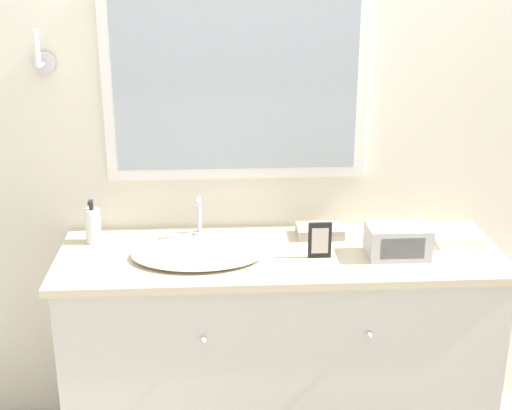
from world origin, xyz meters
TOP-DOWN VIEW (x-y plane):
  - wall_back at (-0.00, 0.62)m, footprint 8.00×0.18m
  - vanity_counter at (0.00, 0.30)m, footprint 1.76×0.59m
  - sink_basin at (-0.32, 0.27)m, footprint 0.52×0.40m
  - soap_bottle at (-0.75, 0.44)m, footprint 0.06×0.06m
  - appliance_box at (0.45, 0.23)m, footprint 0.24×0.16m
  - picture_frame at (0.15, 0.23)m, footprint 0.09×0.01m
  - hand_towel_near_sink at (0.18, 0.45)m, footprint 0.19×0.13m
  - hand_towel_far_corner at (0.74, 0.33)m, footprint 0.19×0.11m

SIDE VIEW (x-z plane):
  - vanity_counter at x=0.00m, z-range 0.00..0.90m
  - sink_basin at x=-0.32m, z-range 0.83..1.01m
  - hand_towel_near_sink at x=0.18m, z-range 0.90..0.94m
  - hand_towel_far_corner at x=0.74m, z-range 0.90..0.95m
  - appliance_box at x=0.45m, z-range 0.90..1.03m
  - picture_frame at x=0.15m, z-range 0.90..1.05m
  - soap_bottle at x=-0.75m, z-range 0.88..1.07m
  - wall_back at x=0.00m, z-range 0.01..2.56m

